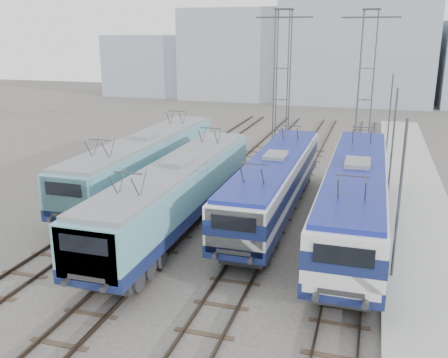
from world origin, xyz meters
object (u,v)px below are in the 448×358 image
(catenary_tower_west, at_px, (282,79))
(mast_mid, at_px, (392,144))
(locomotive_far_left, at_px, (144,160))
(catenary_tower_east, at_px, (366,79))
(locomotive_center_right, at_px, (274,180))
(mast_front, at_px, (399,204))
(mast_rear, at_px, (390,115))
(locomotive_far_right, at_px, (355,193))
(locomotive_center_left, at_px, (177,191))

(catenary_tower_west, relative_size, mast_mid, 1.71)
(mast_mid, bearing_deg, locomotive_far_left, -166.21)
(locomotive_far_left, height_order, catenary_tower_east, catenary_tower_east)
(locomotive_center_right, height_order, mast_front, mast_front)
(locomotive_far_left, height_order, mast_mid, mast_mid)
(mast_mid, xyz_separation_m, mast_rear, (0.00, 12.00, 0.00))
(locomotive_center_right, height_order, catenary_tower_east, catenary_tower_east)
(catenary_tower_west, bearing_deg, locomotive_far_right, -66.36)
(catenary_tower_east, bearing_deg, locomotive_far_left, -133.91)
(locomotive_far_right, distance_m, catenary_tower_west, 17.36)
(locomotive_center_left, height_order, mast_front, mast_front)
(locomotive_far_left, xyz_separation_m, locomotive_far_right, (13.50, -3.65, 0.11))
(catenary_tower_west, xyz_separation_m, mast_mid, (8.60, -8.00, -3.14))
(mast_front, relative_size, mast_mid, 1.00)
(locomotive_far_left, relative_size, mast_mid, 2.61)
(locomotive_center_left, bearing_deg, locomotive_far_right, 11.80)
(locomotive_far_right, height_order, mast_mid, mast_mid)
(locomotive_far_right, xyz_separation_m, mast_front, (1.85, -4.58, 1.12))
(locomotive_far_left, distance_m, mast_mid, 15.85)
(mast_rear, bearing_deg, locomotive_center_left, -116.99)
(locomotive_far_left, relative_size, mast_front, 2.61)
(locomotive_far_right, distance_m, mast_front, 5.07)
(locomotive_far_right, relative_size, mast_mid, 2.67)
(locomotive_center_left, bearing_deg, locomotive_far_left, 129.12)
(locomotive_center_right, relative_size, mast_mid, 2.46)
(locomotive_far_left, height_order, locomotive_center_right, locomotive_far_left)
(catenary_tower_east, bearing_deg, locomotive_far_right, -89.18)
(locomotive_center_left, height_order, catenary_tower_east, catenary_tower_east)
(locomotive_far_left, xyz_separation_m, mast_rear, (15.35, 15.77, 1.23))
(locomotive_far_left, distance_m, locomotive_far_right, 13.99)
(catenary_tower_east, height_order, mast_mid, catenary_tower_east)
(catenary_tower_west, height_order, catenary_tower_east, same)
(locomotive_center_left, height_order, mast_rear, mast_rear)
(catenary_tower_west, bearing_deg, mast_front, -66.73)
(locomotive_center_left, height_order, locomotive_center_right, locomotive_center_left)
(locomotive_center_left, relative_size, mast_mid, 2.57)
(catenary_tower_east, distance_m, mast_mid, 10.69)
(locomotive_center_right, distance_m, locomotive_far_right, 4.79)
(locomotive_center_left, bearing_deg, catenary_tower_west, 82.59)
(mast_front, bearing_deg, catenary_tower_east, 95.45)
(catenary_tower_east, xyz_separation_m, mast_mid, (2.10, -10.00, -3.14))
(locomotive_center_left, xyz_separation_m, locomotive_far_right, (9.00, 1.88, 0.14))
(locomotive_center_left, xyz_separation_m, mast_mid, (10.85, 9.30, 1.26))
(mast_mid, bearing_deg, catenary_tower_east, 101.86)
(locomotive_far_right, bearing_deg, mast_rear, 84.56)
(mast_mid, distance_m, mast_rear, 12.00)
(mast_front, bearing_deg, catenary_tower_west, 113.27)
(catenary_tower_east, bearing_deg, catenary_tower_west, -162.90)
(locomotive_center_right, relative_size, mast_rear, 2.46)
(mast_front, xyz_separation_m, mast_mid, (0.00, 12.00, 0.00))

